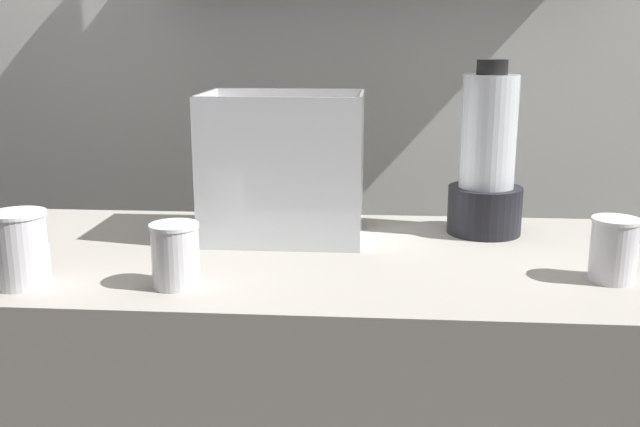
# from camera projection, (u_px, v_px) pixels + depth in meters

# --- Properties ---
(back_wall_unit) EXTENTS (2.60, 0.24, 2.50)m
(back_wall_unit) POSITION_uv_depth(u_px,v_px,m) (341.00, 52.00, 2.05)
(back_wall_unit) COLOR silver
(back_wall_unit) RESTS_ON ground_plane
(carrot_display_bin) EXTENTS (0.32, 0.23, 0.30)m
(carrot_display_bin) POSITION_uv_depth(u_px,v_px,m) (286.00, 192.00, 1.50)
(carrot_display_bin) COLOR white
(carrot_display_bin) RESTS_ON counter
(blender_pitcher) EXTENTS (0.15, 0.15, 0.36)m
(blender_pitcher) POSITION_uv_depth(u_px,v_px,m) (487.00, 166.00, 1.51)
(blender_pitcher) COLOR black
(blender_pitcher) RESTS_ON counter
(juice_cup_orange_far_left) EXTENTS (0.09, 0.09, 0.13)m
(juice_cup_orange_far_left) POSITION_uv_depth(u_px,v_px,m) (21.00, 254.00, 1.21)
(juice_cup_orange_far_left) COLOR white
(juice_cup_orange_far_left) RESTS_ON counter
(juice_cup_pomegranate_left) EXTENTS (0.08, 0.08, 0.11)m
(juice_cup_pomegranate_left) POSITION_uv_depth(u_px,v_px,m) (176.00, 259.00, 1.20)
(juice_cup_pomegranate_left) COLOR white
(juice_cup_pomegranate_left) RESTS_ON counter
(juice_cup_mango_middle) EXTENTS (0.08, 0.08, 0.11)m
(juice_cup_mango_middle) POSITION_uv_depth(u_px,v_px,m) (613.00, 253.00, 1.23)
(juice_cup_mango_middle) COLOR white
(juice_cup_mango_middle) RESTS_ON counter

